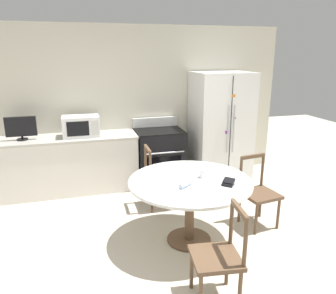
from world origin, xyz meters
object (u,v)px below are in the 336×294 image
(dining_chair_near, at_px, (219,257))
(candle_glass, at_px, (203,174))
(countertop_tv, at_px, (21,127))
(refrigerator, at_px, (220,127))
(wallet, at_px, (228,183))
(oven_range, at_px, (159,156))
(dining_chair_right, at_px, (258,193))
(microwave, at_px, (81,126))
(dining_chair_far, at_px, (159,178))

(dining_chair_near, distance_m, candle_glass, 1.11)
(dining_chair_near, bearing_deg, countertop_tv, 41.12)
(refrigerator, bearing_deg, wallet, -112.15)
(oven_range, height_order, dining_chair_right, oven_range)
(refrigerator, xyz_separation_m, microwave, (-2.32, 0.08, 0.13))
(candle_glass, bearing_deg, wallet, -57.50)
(dining_chair_right, xyz_separation_m, wallet, (-0.62, -0.38, 0.36))
(dining_chair_right, bearing_deg, candle_glass, -1.79)
(refrigerator, relative_size, wallet, 10.60)
(refrigerator, xyz_separation_m, dining_chair_right, (-0.22, -1.68, -0.49))
(dining_chair_right, height_order, wallet, dining_chair_right)
(countertop_tv, bearing_deg, candle_glass, -40.55)
(oven_range, distance_m, candle_glass, 1.87)
(countertop_tv, bearing_deg, dining_chair_near, -56.24)
(dining_chair_right, bearing_deg, wallet, 23.43)
(wallet, bearing_deg, dining_chair_right, 31.49)
(dining_chair_right, xyz_separation_m, dining_chair_far, (-1.09, 0.85, 0.00))
(refrigerator, relative_size, dining_chair_right, 2.05)
(dining_chair_near, xyz_separation_m, wallet, (0.42, 0.73, 0.36))
(dining_chair_far, height_order, dining_chair_near, same)
(countertop_tv, bearing_deg, dining_chair_right, -30.66)
(countertop_tv, relative_size, dining_chair_near, 0.49)
(candle_glass, distance_m, wallet, 0.35)
(dining_chair_far, bearing_deg, countertop_tv, -114.92)
(dining_chair_right, distance_m, dining_chair_far, 1.38)
(candle_glass, bearing_deg, dining_chair_near, -103.14)
(refrigerator, height_order, dining_chair_right, refrigerator)
(refrigerator, bearing_deg, dining_chair_far, -147.46)
(countertop_tv, xyz_separation_m, candle_glass, (2.16, -1.84, -0.28))
(microwave, distance_m, candle_glass, 2.27)
(refrigerator, distance_m, oven_range, 1.17)
(oven_range, xyz_separation_m, countertop_tv, (-2.11, 0.01, 0.62))
(microwave, distance_m, dining_chair_far, 1.50)
(dining_chair_right, height_order, candle_glass, dining_chair_right)
(dining_chair_right, xyz_separation_m, candle_glass, (-0.81, -0.09, 0.37))
(dining_chair_far, bearing_deg, microwave, -131.05)
(microwave, xyz_separation_m, candle_glass, (1.30, -1.85, -0.25))
(refrigerator, bearing_deg, microwave, 178.13)
(oven_range, xyz_separation_m, microwave, (-1.25, 0.01, 0.59))
(dining_chair_near, xyz_separation_m, candle_glass, (0.24, 1.02, 0.37))
(refrigerator, height_order, dining_chair_near, refrigerator)
(countertop_tv, xyz_separation_m, wallet, (2.34, -2.14, -0.29))
(refrigerator, relative_size, dining_chair_near, 2.05)
(dining_chair_right, distance_m, dining_chair_near, 1.52)
(microwave, height_order, dining_chair_far, microwave)
(dining_chair_far, height_order, candle_glass, dining_chair_far)
(microwave, xyz_separation_m, dining_chair_near, (1.06, -2.87, -0.62))
(oven_range, relative_size, dining_chair_near, 1.20)
(oven_range, bearing_deg, dining_chair_far, -104.66)
(countertop_tv, distance_m, dining_chair_right, 3.50)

